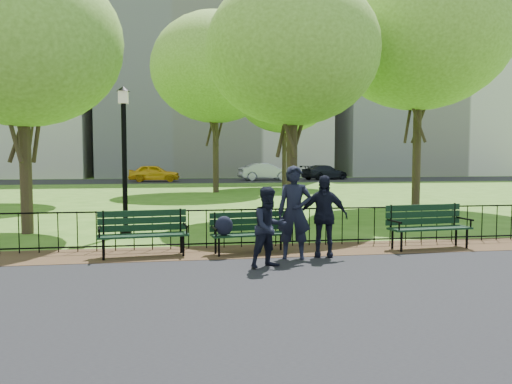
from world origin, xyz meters
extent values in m
plane|color=#39671B|center=(0.00, 0.00, 0.00)|extent=(120.00, 120.00, 0.00)
cube|color=black|center=(0.00, -3.40, 0.01)|extent=(60.00, 9.20, 0.01)
cube|color=#3A2817|center=(0.00, 1.50, 0.01)|extent=(60.00, 1.60, 0.01)
cube|color=black|center=(0.00, 35.00, 0.01)|extent=(70.00, 9.00, 0.01)
cylinder|color=black|center=(0.00, 2.00, 0.88)|extent=(24.00, 0.04, 0.04)
cylinder|color=black|center=(0.00, 2.00, 0.12)|extent=(24.00, 0.04, 0.04)
cylinder|color=black|center=(0.00, 2.00, 0.45)|extent=(0.02, 0.02, 0.90)
cube|color=beige|center=(2.00, 48.00, 15.00)|extent=(24.00, 15.00, 30.00)
cube|color=beige|center=(26.00, 48.00, 12.00)|extent=(20.00, 15.00, 24.00)
cube|color=black|center=(-0.49, 1.24, 0.43)|extent=(1.75, 0.67, 0.04)
cube|color=black|center=(-0.52, 1.49, 0.75)|extent=(1.69, 0.25, 0.43)
cylinder|color=black|center=(-1.20, 0.98, 0.21)|extent=(0.05, 0.05, 0.43)
cylinder|color=black|center=(0.26, 1.17, 0.21)|extent=(0.05, 0.05, 0.43)
cylinder|color=black|center=(-1.25, 1.32, 0.21)|extent=(0.05, 0.05, 0.43)
cylinder|color=black|center=(0.22, 1.51, 0.21)|extent=(0.05, 0.05, 0.43)
cylinder|color=black|center=(-1.29, 1.14, 0.60)|extent=(0.11, 0.53, 0.04)
cylinder|color=black|center=(0.30, 1.35, 0.60)|extent=(0.11, 0.53, 0.04)
ellipsoid|color=black|center=(-1.09, 1.07, 0.65)|extent=(0.40, 0.31, 0.41)
cube|color=black|center=(-2.74, 1.24, 0.46)|extent=(1.89, 0.71, 0.04)
cube|color=black|center=(-2.77, 1.51, 0.81)|extent=(1.83, 0.26, 0.46)
cylinder|color=black|center=(-3.51, 0.97, 0.23)|extent=(0.05, 0.05, 0.46)
cylinder|color=black|center=(-1.93, 1.16, 0.23)|extent=(0.05, 0.05, 0.46)
cylinder|color=black|center=(-3.56, 1.33, 0.23)|extent=(0.05, 0.05, 0.46)
cylinder|color=black|center=(-1.97, 1.52, 0.23)|extent=(0.05, 0.05, 0.46)
cylinder|color=black|center=(-3.60, 1.14, 0.64)|extent=(0.11, 0.57, 0.04)
cylinder|color=black|center=(-1.88, 1.35, 0.64)|extent=(0.11, 0.57, 0.04)
cube|color=black|center=(3.57, 1.17, 0.48)|extent=(1.95, 0.69, 0.04)
cube|color=black|center=(3.55, 1.44, 0.84)|extent=(1.90, 0.22, 0.48)
cylinder|color=black|center=(2.77, 0.89, 0.24)|extent=(0.05, 0.05, 0.48)
cylinder|color=black|center=(4.41, 1.06, 0.24)|extent=(0.05, 0.05, 0.48)
cylinder|color=black|center=(2.73, 1.27, 0.24)|extent=(0.05, 0.05, 0.48)
cylinder|color=black|center=(4.38, 1.44, 0.24)|extent=(0.05, 0.05, 0.48)
cylinder|color=black|center=(2.68, 1.08, 0.67)|extent=(0.10, 0.59, 0.04)
cylinder|color=black|center=(4.47, 1.25, 0.67)|extent=(0.10, 0.59, 0.04)
cylinder|color=black|center=(-3.42, 4.42, 0.09)|extent=(0.31, 0.31, 0.18)
cylinder|color=black|center=(-3.42, 4.42, 1.77)|extent=(0.13, 0.13, 3.54)
cube|color=beige|center=(-3.42, 4.42, 3.65)|extent=(0.24, 0.24, 0.33)
cone|color=black|center=(-3.42, 4.42, 3.88)|extent=(0.35, 0.35, 0.13)
cylinder|color=#2D2116|center=(-6.09, 5.05, 1.58)|extent=(0.31, 0.31, 3.15)
ellipsoid|color=olive|center=(-6.09, 5.05, 5.14)|extent=(5.31, 5.31, 4.51)
cylinder|color=#2D2116|center=(1.72, 6.96, 1.70)|extent=(0.35, 0.35, 3.40)
ellipsoid|color=olive|center=(1.72, 6.96, 5.54)|extent=(5.72, 5.72, 4.86)
cylinder|color=#2D2116|center=(7.49, 9.64, 2.16)|extent=(0.33, 0.33, 4.32)
ellipsoid|color=olive|center=(7.49, 9.64, 7.05)|extent=(7.28, 7.28, 6.18)
cylinder|color=#2D2116|center=(-8.70, 14.32, 1.97)|extent=(0.30, 0.30, 3.93)
ellipsoid|color=olive|center=(-8.70, 14.32, 6.42)|extent=(6.62, 6.62, 5.63)
cylinder|color=#2D2116|center=(0.20, 20.20, 2.23)|extent=(0.35, 0.35, 4.46)
ellipsoid|color=olive|center=(0.20, 20.20, 7.27)|extent=(7.50, 7.50, 6.38)
cylinder|color=#2D2116|center=(5.15, 24.09, 2.02)|extent=(0.29, 0.29, 4.05)
ellipsoid|color=olive|center=(5.15, 24.09, 6.61)|extent=(6.82, 6.82, 5.80)
imported|color=black|center=(0.30, 0.59, 0.96)|extent=(0.78, 0.60, 1.89)
imported|color=black|center=(-0.35, -0.13, 0.77)|extent=(0.83, 0.65, 1.52)
imported|color=black|center=(0.95, 0.73, 0.86)|extent=(1.07, 0.67, 1.69)
imported|color=yellow|center=(-3.98, 33.65, 0.73)|extent=(4.32, 1.96, 1.44)
imported|color=#A3A5AB|center=(5.70, 34.80, 0.79)|extent=(4.88, 2.26, 1.55)
imported|color=black|center=(11.36, 35.17, 0.68)|extent=(4.99, 3.55, 1.34)
camera|label=1|loc=(-2.03, -9.22, 2.08)|focal=35.00mm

